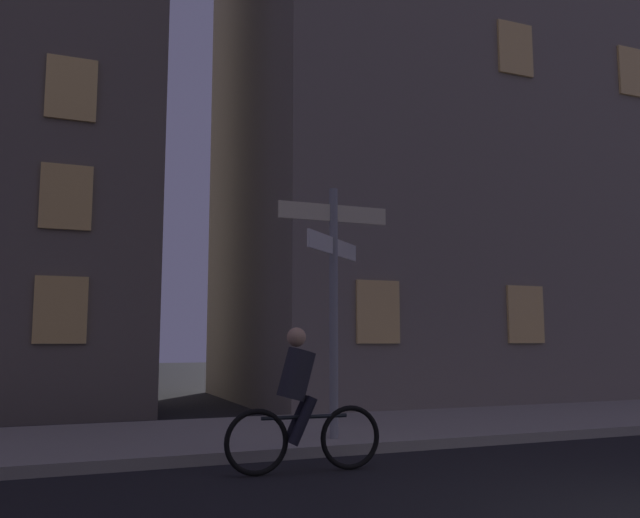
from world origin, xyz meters
TOP-DOWN VIEW (x-y plane):
  - sidewalk_kerb at (0.00, 6.47)m, footprint 40.00×3.48m
  - signpost at (-1.40, 5.29)m, footprint 1.64×1.25m
  - cyclist at (-2.38, 3.94)m, footprint 1.82×0.34m
  - building_right_block at (5.89, 11.80)m, footprint 13.82×7.41m

SIDE VIEW (x-z plane):
  - sidewalk_kerb at x=0.00m, z-range 0.00..0.14m
  - cyclist at x=-2.38m, z-range -0.06..1.55m
  - signpost at x=-1.40m, z-range 0.51..3.97m
  - building_right_block at x=5.89m, z-range 0.00..20.58m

